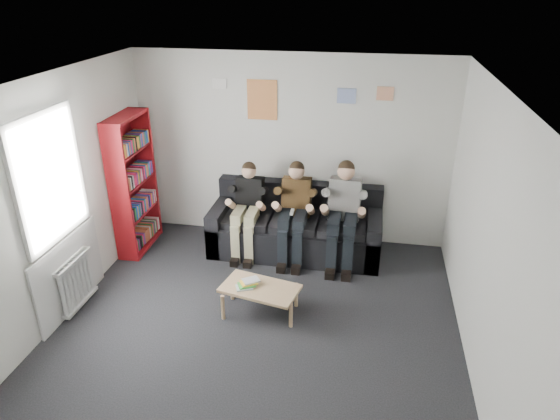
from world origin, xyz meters
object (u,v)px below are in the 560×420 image
(coffee_table, at_px, (260,290))
(person_right, at_px, (343,215))
(bookshelf, at_px, (134,184))
(person_middle, at_px, (294,212))
(sofa, at_px, (296,229))
(person_left, at_px, (247,210))

(coffee_table, bearing_deg, person_right, 58.20)
(bookshelf, relative_size, coffee_table, 2.22)
(bookshelf, height_order, person_middle, bookshelf)
(bookshelf, bearing_deg, sofa, 6.29)
(person_middle, bearing_deg, coffee_table, -98.89)
(person_middle, distance_m, person_right, 0.66)
(sofa, bearing_deg, person_left, -162.78)
(bookshelf, relative_size, person_right, 1.39)
(coffee_table, bearing_deg, person_left, 109.54)
(person_middle, xyz_separation_m, person_right, (0.66, -0.00, 0.02))
(bookshelf, height_order, coffee_table, bookshelf)
(coffee_table, xyz_separation_m, person_left, (-0.48, 1.36, 0.36))
(person_right, bearing_deg, person_middle, -176.77)
(bookshelf, bearing_deg, coffee_table, -32.91)
(person_left, xyz_separation_m, person_right, (1.32, -0.01, 0.04))
(person_left, bearing_deg, bookshelf, -174.84)
(sofa, relative_size, person_right, 1.69)
(person_left, distance_m, person_right, 1.32)
(sofa, relative_size, bookshelf, 1.22)
(coffee_table, bearing_deg, bookshelf, 148.80)
(coffee_table, height_order, person_middle, person_middle)
(person_middle, bearing_deg, bookshelf, -178.68)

